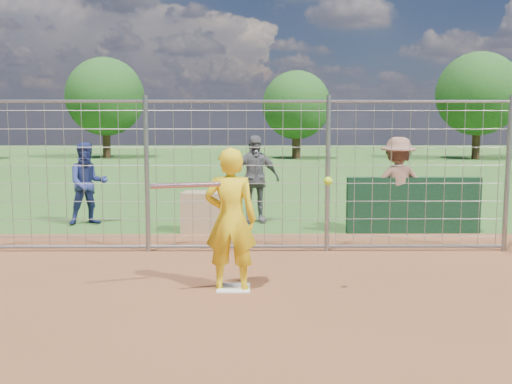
{
  "coord_description": "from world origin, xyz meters",
  "views": [
    {
      "loc": [
        0.24,
        -7.41,
        2.13
      ],
      "look_at": [
        0.3,
        0.8,
        1.15
      ],
      "focal_mm": 40.0,
      "sensor_mm": 36.0,
      "label": 1
    }
  ],
  "objects_px": {
    "bystander_b": "(254,179)",
    "bystander_c": "(398,185)",
    "bystander_a": "(88,184)",
    "equipment_bin": "(203,212)",
    "batter": "(231,219)"
  },
  "relations": [
    {
      "from": "batter",
      "to": "equipment_bin",
      "type": "relative_size",
      "value": 2.3
    },
    {
      "from": "bystander_b",
      "to": "bystander_c",
      "type": "relative_size",
      "value": 1.01
    },
    {
      "from": "batter",
      "to": "bystander_c",
      "type": "xyz_separation_m",
      "value": [
        3.14,
        3.92,
        0.02
      ]
    },
    {
      "from": "batter",
      "to": "equipment_bin",
      "type": "xyz_separation_m",
      "value": [
        -0.69,
        3.96,
        -0.52
      ]
    },
    {
      "from": "batter",
      "to": "bystander_c",
      "type": "distance_m",
      "value": 5.03
    },
    {
      "from": "bystander_a",
      "to": "bystander_c",
      "type": "xyz_separation_m",
      "value": [
        6.36,
        -0.94,
        0.07
      ]
    },
    {
      "from": "bystander_a",
      "to": "bystander_b",
      "type": "bearing_deg",
      "value": -21.84
    },
    {
      "from": "bystander_b",
      "to": "bystander_a",
      "type": "bearing_deg",
      "value": 170.84
    },
    {
      "from": "batter",
      "to": "bystander_a",
      "type": "xyz_separation_m",
      "value": [
        -3.22,
        4.86,
        -0.05
      ]
    },
    {
      "from": "bystander_c",
      "to": "bystander_a",
      "type": "bearing_deg",
      "value": -9.36
    },
    {
      "from": "batter",
      "to": "equipment_bin",
      "type": "bearing_deg",
      "value": -74.33
    },
    {
      "from": "bystander_a",
      "to": "bystander_c",
      "type": "distance_m",
      "value": 6.43
    },
    {
      "from": "equipment_bin",
      "to": "batter",
      "type": "bearing_deg",
      "value": -72.8
    },
    {
      "from": "bystander_b",
      "to": "bystander_c",
      "type": "distance_m",
      "value": 3.05
    },
    {
      "from": "batter",
      "to": "bystander_a",
      "type": "bearing_deg",
      "value": -50.79
    }
  ]
}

